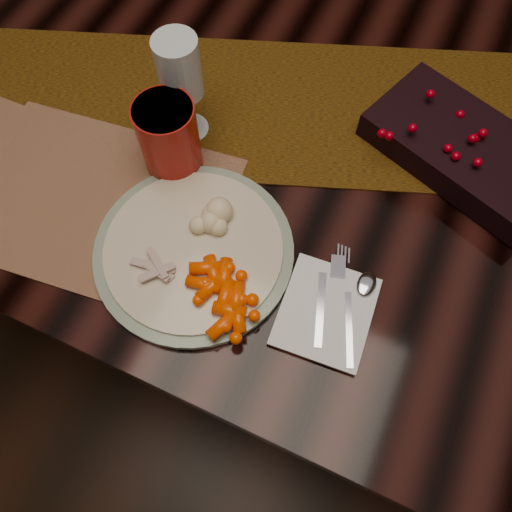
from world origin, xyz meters
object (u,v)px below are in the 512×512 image
at_px(dining_table, 292,225).
at_px(red_cup, 169,138).
at_px(dinner_plate, 194,250).
at_px(placemat_main, 96,202).
at_px(napkin, 326,311).
at_px(mashed_potatoes, 209,213).
at_px(centerpiece, 468,148).
at_px(turkey_shreds, 154,263).
at_px(baby_carrots, 221,296).
at_px(wine_glass, 183,90).

bearing_deg(dining_table, red_cup, -132.84).
xyz_separation_m(dining_table, dinner_plate, (-0.06, -0.30, 0.39)).
height_order(placemat_main, napkin, napkin).
height_order(placemat_main, mashed_potatoes, mashed_potatoes).
height_order(centerpiece, mashed_potatoes, centerpiece).
relative_size(dinner_plate, turkey_shreds, 4.69).
height_order(dinner_plate, mashed_potatoes, mashed_potatoes).
bearing_deg(red_cup, napkin, -23.53).
height_order(centerpiece, dinner_plate, centerpiece).
distance_m(centerpiece, baby_carrots, 0.46).
distance_m(dining_table, dinner_plate, 0.50).
height_order(dinner_plate, red_cup, red_cup).
distance_m(placemat_main, wine_glass, 0.22).
height_order(baby_carrots, red_cup, red_cup).
relative_size(dining_table, turkey_shreds, 28.48).
bearing_deg(dinner_plate, centerpiece, 45.92).
distance_m(dining_table, baby_carrots, 0.54).
bearing_deg(mashed_potatoes, napkin, -15.49).
relative_size(placemat_main, mashed_potatoes, 5.44).
xyz_separation_m(baby_carrots, mashed_potatoes, (-0.07, 0.11, 0.01)).
bearing_deg(baby_carrots, placemat_main, 164.79).
bearing_deg(baby_carrots, red_cup, 133.39).
relative_size(mashed_potatoes, wine_glass, 0.40).
height_order(dining_table, red_cup, red_cup).
bearing_deg(napkin, red_cup, 152.29).
bearing_deg(mashed_potatoes, turkey_shreds, -112.16).
bearing_deg(turkey_shreds, dinner_plate, 50.63).
bearing_deg(red_cup, placemat_main, -123.95).
distance_m(turkey_shreds, napkin, 0.25).
height_order(centerpiece, baby_carrots, centerpiece).
xyz_separation_m(baby_carrots, red_cup, (-0.18, 0.19, 0.04)).
distance_m(dinner_plate, napkin, 0.21).
xyz_separation_m(dining_table, wine_glass, (-0.17, -0.10, 0.47)).
bearing_deg(wine_glass, dining_table, 30.12).
bearing_deg(napkin, dining_table, 112.41).
height_order(mashed_potatoes, turkey_shreds, mashed_potatoes).
height_order(centerpiece, wine_glass, wine_glass).
bearing_deg(napkin, placemat_main, 172.73).
distance_m(dining_table, wine_glass, 0.51).
xyz_separation_m(dining_table, red_cup, (-0.16, -0.17, 0.44)).
bearing_deg(wine_glass, baby_carrots, -54.16).
bearing_deg(baby_carrots, centerpiece, 57.12).
height_order(turkey_shreds, napkin, turkey_shreds).
height_order(dining_table, placemat_main, placemat_main).
bearing_deg(dining_table, mashed_potatoes, -102.28).
bearing_deg(placemat_main, centerpiece, 25.77).
relative_size(mashed_potatoes, turkey_shreds, 1.18).
height_order(placemat_main, turkey_shreds, turkey_shreds).
xyz_separation_m(dinner_plate, red_cup, (-0.10, 0.13, 0.05)).
relative_size(turkey_shreds, red_cup, 0.50).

